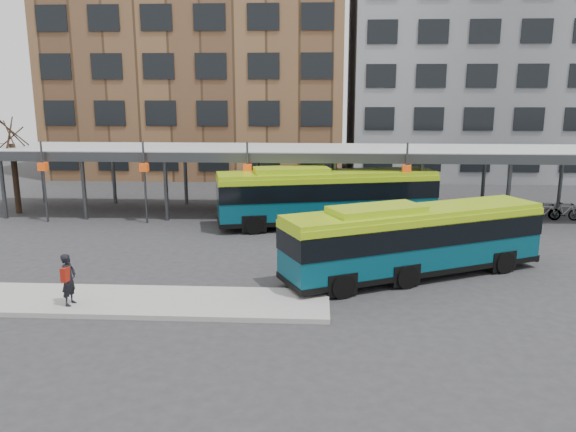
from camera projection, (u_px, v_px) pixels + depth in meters
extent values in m
plane|color=#28282B|center=(292.00, 280.00, 23.12)|extent=(120.00, 120.00, 0.00)
cube|color=gray|center=(137.00, 301.00, 20.47)|extent=(14.00, 3.00, 0.18)
cube|color=#999B9E|center=(302.00, 150.00, 34.92)|extent=(40.00, 6.00, 0.35)
cube|color=#383A3D|center=(300.00, 158.00, 32.03)|extent=(40.00, 0.15, 0.55)
cylinder|color=#383A3D|center=(3.00, 188.00, 33.90)|extent=(0.24, 0.24, 3.80)
cylinder|color=#383A3D|center=(43.00, 175.00, 38.77)|extent=(0.24, 0.24, 3.80)
cylinder|color=#383A3D|center=(84.00, 188.00, 33.63)|extent=(0.24, 0.24, 3.80)
cylinder|color=#383A3D|center=(114.00, 176.00, 38.51)|extent=(0.24, 0.24, 3.80)
cylinder|color=#383A3D|center=(166.00, 189.00, 33.37)|extent=(0.24, 0.24, 3.80)
cylinder|color=#383A3D|center=(186.00, 177.00, 38.24)|extent=(0.24, 0.24, 3.80)
cylinder|color=#383A3D|center=(250.00, 190.00, 33.10)|extent=(0.24, 0.24, 3.80)
cylinder|color=#383A3D|center=(259.00, 177.00, 37.97)|extent=(0.24, 0.24, 3.80)
cylinder|color=#383A3D|center=(334.00, 191.00, 32.83)|extent=(0.24, 0.24, 3.80)
cylinder|color=#383A3D|center=(332.00, 178.00, 37.70)|extent=(0.24, 0.24, 3.80)
cylinder|color=#383A3D|center=(421.00, 191.00, 32.56)|extent=(0.24, 0.24, 3.80)
cylinder|color=#383A3D|center=(407.00, 178.00, 37.44)|extent=(0.24, 0.24, 3.80)
cylinder|color=#383A3D|center=(508.00, 192.00, 32.30)|extent=(0.24, 0.24, 3.80)
cylinder|color=#383A3D|center=(484.00, 179.00, 37.17)|extent=(0.24, 0.24, 3.80)
cylinder|color=#383A3D|center=(561.00, 180.00, 36.90)|extent=(0.24, 0.24, 3.80)
cylinder|color=#383A3D|center=(44.00, 182.00, 32.85)|extent=(0.12, 0.12, 4.80)
cube|color=#CA400B|center=(43.00, 167.00, 32.66)|extent=(0.45, 0.45, 0.45)
cylinder|color=#383A3D|center=(145.00, 183.00, 32.53)|extent=(0.12, 0.12, 4.80)
cube|color=#CA400B|center=(144.00, 167.00, 32.33)|extent=(0.45, 0.45, 0.45)
cylinder|color=#383A3D|center=(248.00, 184.00, 32.21)|extent=(0.12, 0.12, 4.80)
cube|color=#CA400B|center=(248.00, 168.00, 32.01)|extent=(0.45, 0.45, 0.45)
cylinder|color=#383A3D|center=(406.00, 185.00, 31.73)|extent=(0.12, 0.12, 4.80)
cube|color=#CA400B|center=(406.00, 169.00, 31.53)|extent=(0.45, 0.45, 0.45)
cylinder|color=black|center=(16.00, 179.00, 35.30)|extent=(0.36, 0.36, 4.40)
cylinder|color=black|center=(13.00, 137.00, 34.73)|extent=(0.08, 1.63, 1.59)
cylinder|color=black|center=(12.00, 137.00, 34.83)|extent=(1.63, 0.13, 1.59)
cylinder|color=black|center=(10.00, 137.00, 34.73)|extent=(0.15, 1.63, 1.59)
cylinder|color=black|center=(10.00, 137.00, 34.63)|extent=(1.63, 0.10, 1.59)
cube|color=brown|center=(202.00, 54.00, 52.45)|extent=(26.00, 14.00, 22.00)
cube|color=slate|center=(483.00, 64.00, 51.28)|extent=(24.00, 14.00, 20.00)
cube|color=#063C4C|center=(415.00, 241.00, 23.23)|extent=(11.25, 7.07, 2.36)
cube|color=black|center=(415.00, 230.00, 23.13)|extent=(11.32, 7.14, 0.90)
cube|color=#8CAF12|center=(416.00, 211.00, 22.95)|extent=(11.21, 6.98, 0.19)
cube|color=#8CAF12|center=(377.00, 210.00, 22.20)|extent=(4.15, 3.18, 0.33)
cube|color=black|center=(413.00, 266.00, 23.46)|extent=(11.33, 7.14, 0.23)
cylinder|color=black|center=(504.00, 262.00, 23.84)|extent=(0.98, 0.67, 0.95)
cylinder|color=black|center=(467.00, 249.00, 25.92)|extent=(0.98, 0.67, 0.95)
cylinder|color=black|center=(407.00, 277.00, 21.99)|extent=(0.98, 0.67, 0.95)
cylinder|color=black|center=(376.00, 261.00, 24.07)|extent=(0.98, 0.67, 0.95)
cylinder|color=black|center=(342.00, 286.00, 20.92)|extent=(0.98, 0.67, 0.95)
cylinder|color=black|center=(316.00, 269.00, 23.00)|extent=(0.98, 0.67, 0.95)
cube|color=#063C4C|center=(327.00, 198.00, 32.05)|extent=(12.65, 5.31, 2.58)
cube|color=black|center=(327.00, 189.00, 31.94)|extent=(12.71, 5.39, 0.98)
cube|color=#8CAF12|center=(327.00, 173.00, 31.75)|extent=(12.63, 5.21, 0.21)
cube|color=#8CAF12|center=(291.00, 171.00, 31.36)|extent=(4.44, 2.74, 0.36)
cube|color=black|center=(327.00, 217.00, 32.31)|extent=(12.72, 5.39, 0.25)
cylinder|color=black|center=(403.00, 219.00, 31.78)|extent=(1.08, 0.53, 1.03)
cylinder|color=black|center=(387.00, 210.00, 34.21)|extent=(1.08, 0.53, 1.03)
cylinder|color=black|center=(310.00, 223.00, 30.88)|extent=(1.08, 0.53, 1.03)
cylinder|color=black|center=(301.00, 213.00, 33.30)|extent=(1.08, 0.53, 1.03)
cylinder|color=black|center=(254.00, 225.00, 30.36)|extent=(1.08, 0.53, 1.03)
cylinder|color=black|center=(249.00, 215.00, 32.78)|extent=(1.08, 0.53, 1.03)
imported|color=black|center=(69.00, 279.00, 19.74)|extent=(0.51, 0.72, 1.87)
cube|color=maroon|center=(65.00, 274.00, 19.51)|extent=(0.23, 0.37, 0.50)
imported|color=slate|center=(480.00, 210.00, 34.39)|extent=(1.73, 0.71, 0.89)
imported|color=slate|center=(494.00, 211.00, 33.80)|extent=(1.82, 0.93, 1.05)
imported|color=slate|center=(506.00, 211.00, 34.16)|extent=(1.92, 1.01, 0.96)
imported|color=slate|center=(508.00, 211.00, 33.84)|extent=(1.77, 0.77, 1.03)
imported|color=slate|center=(523.00, 211.00, 34.14)|extent=(1.88, 1.03, 0.94)
imported|color=slate|center=(546.00, 212.00, 33.72)|extent=(1.75, 0.70, 1.02)
imported|color=slate|center=(544.00, 212.00, 33.95)|extent=(1.81, 1.08, 0.90)
imported|color=slate|center=(565.00, 212.00, 33.64)|extent=(1.84, 0.73, 1.08)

